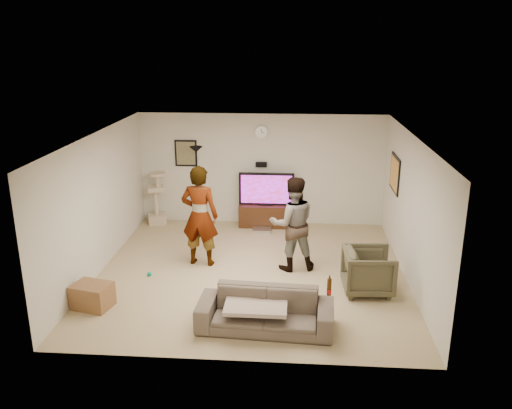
# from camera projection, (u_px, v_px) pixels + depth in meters

# --- Properties ---
(floor) EXTENTS (5.50, 5.50, 0.02)m
(floor) POSITION_uv_depth(u_px,v_px,m) (252.00, 273.00, 9.58)
(floor) COLOR tan
(floor) RESTS_ON ground
(ceiling) EXTENTS (5.50, 5.50, 0.02)m
(ceiling) POSITION_uv_depth(u_px,v_px,m) (251.00, 136.00, 8.81)
(ceiling) COLOR white
(ceiling) RESTS_ON wall_back
(wall_back) EXTENTS (5.50, 0.04, 2.50)m
(wall_back) POSITION_uv_depth(u_px,v_px,m) (261.00, 170.00, 11.81)
(wall_back) COLOR silver
(wall_back) RESTS_ON floor
(wall_front) EXTENTS (5.50, 0.04, 2.50)m
(wall_front) POSITION_uv_depth(u_px,v_px,m) (233.00, 274.00, 6.58)
(wall_front) COLOR silver
(wall_front) RESTS_ON floor
(wall_left) EXTENTS (0.04, 5.50, 2.50)m
(wall_left) POSITION_uv_depth(u_px,v_px,m) (98.00, 204.00, 9.39)
(wall_left) COLOR silver
(wall_left) RESTS_ON floor
(wall_right) EXTENTS (0.04, 5.50, 2.50)m
(wall_right) POSITION_uv_depth(u_px,v_px,m) (411.00, 211.00, 9.00)
(wall_right) COLOR silver
(wall_right) RESTS_ON floor
(wall_clock) EXTENTS (0.26, 0.04, 0.26)m
(wall_clock) POSITION_uv_depth(u_px,v_px,m) (261.00, 132.00, 11.52)
(wall_clock) COLOR silver
(wall_clock) RESTS_ON wall_back
(wall_speaker) EXTENTS (0.25, 0.10, 0.10)m
(wall_speaker) POSITION_uv_depth(u_px,v_px,m) (261.00, 164.00, 11.71)
(wall_speaker) COLOR black
(wall_speaker) RESTS_ON wall_back
(picture_back) EXTENTS (0.42, 0.03, 0.52)m
(picture_back) POSITION_uv_depth(u_px,v_px,m) (186.00, 153.00, 11.80)
(picture_back) COLOR #6F6848
(picture_back) RESTS_ON wall_back
(picture_right) EXTENTS (0.03, 0.78, 0.62)m
(picture_right) POSITION_uv_depth(u_px,v_px,m) (395.00, 174.00, 10.45)
(picture_right) COLOR gold
(picture_right) RESTS_ON wall_right
(tv_stand) EXTENTS (1.22, 0.45, 0.51)m
(tv_stand) POSITION_uv_depth(u_px,v_px,m) (266.00, 215.00, 11.87)
(tv_stand) COLOR #351C0E
(tv_stand) RESTS_ON floor
(console_box) EXTENTS (0.40, 0.30, 0.07)m
(console_box) POSITION_uv_depth(u_px,v_px,m) (262.00, 230.00, 11.57)
(console_box) COLOR silver
(console_box) RESTS_ON floor
(tv) EXTENTS (1.22, 0.08, 0.73)m
(tv) POSITION_uv_depth(u_px,v_px,m) (266.00, 189.00, 11.68)
(tv) COLOR black
(tv) RESTS_ON tv_stand
(tv_screen) EXTENTS (1.12, 0.01, 0.64)m
(tv_screen) POSITION_uv_depth(u_px,v_px,m) (266.00, 189.00, 11.64)
(tv_screen) COLOR purple
(tv_screen) RESTS_ON tv
(floor_lamp) EXTENTS (0.32, 0.32, 1.86)m
(floor_lamp) POSITION_uv_depth(u_px,v_px,m) (197.00, 189.00, 11.45)
(floor_lamp) COLOR black
(floor_lamp) RESTS_ON floor
(cat_tree) EXTENTS (0.49, 0.49, 1.22)m
(cat_tree) POSITION_uv_depth(u_px,v_px,m) (156.00, 198.00, 11.94)
(cat_tree) COLOR beige
(cat_tree) RESTS_ON floor
(person_left) EXTENTS (0.75, 0.55, 1.90)m
(person_left) POSITION_uv_depth(u_px,v_px,m) (200.00, 216.00, 9.67)
(person_left) COLOR #969696
(person_left) RESTS_ON floor
(person_right) EXTENTS (0.97, 0.82, 1.74)m
(person_right) POSITION_uv_depth(u_px,v_px,m) (293.00, 224.00, 9.49)
(person_right) COLOR #263B93
(person_right) RESTS_ON floor
(sofa) EXTENTS (2.02, 0.89, 0.58)m
(sofa) POSITION_uv_depth(u_px,v_px,m) (265.00, 310.00, 7.66)
(sofa) COLOR brown
(sofa) RESTS_ON floor
(throw_blanket) EXTENTS (0.90, 0.71, 0.06)m
(throw_blanket) POSITION_uv_depth(u_px,v_px,m) (256.00, 304.00, 7.64)
(throw_blanket) COLOR #C5AA97
(throw_blanket) RESTS_ON sofa
(beer_bottle) EXTENTS (0.06, 0.06, 0.25)m
(beer_bottle) POSITION_uv_depth(u_px,v_px,m) (329.00, 287.00, 7.47)
(beer_bottle) COLOR #402106
(beer_bottle) RESTS_ON sofa
(armchair) EXTENTS (0.85, 0.83, 0.74)m
(armchair) POSITION_uv_depth(u_px,v_px,m) (368.00, 271.00, 8.75)
(armchair) COLOR #48442F
(armchair) RESTS_ON floor
(side_table) EXTENTS (0.67, 0.56, 0.39)m
(side_table) POSITION_uv_depth(u_px,v_px,m) (92.00, 296.00, 8.29)
(side_table) COLOR brown
(side_table) RESTS_ON floor
(toy_ball) EXTENTS (0.08, 0.08, 0.08)m
(toy_ball) POSITION_uv_depth(u_px,v_px,m) (149.00, 274.00, 9.41)
(toy_ball) COLOR #00826F
(toy_ball) RESTS_ON floor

